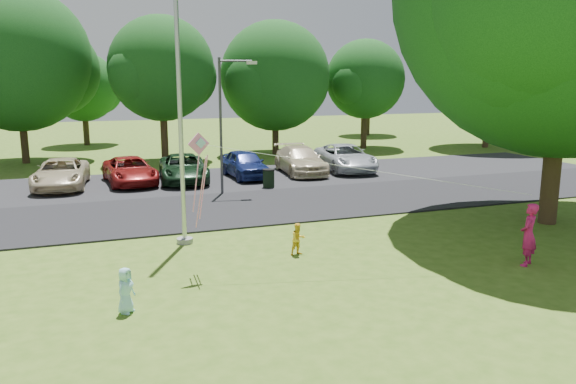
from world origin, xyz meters
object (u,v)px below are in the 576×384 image
object	(u,v)px
street_lamp	(226,114)
trash_can	(269,179)
kite	(211,162)
child_blue	(126,290)
child_yellow	(298,239)
flagpole	(180,108)
woman	(529,235)

from	to	relation	value
street_lamp	trash_can	xyz separation A→B (m)	(2.12, 0.64, -3.09)
kite	child_blue	bearing A→B (deg)	-150.96
child_yellow	kite	world-z (taller)	kite
flagpole	child_yellow	xyz separation A→B (m)	(2.89, -2.31, -3.69)
trash_can	woman	xyz separation A→B (m)	(3.21, -12.86, 0.41)
child_blue	kite	bearing A→B (deg)	-12.78
trash_can	child_yellow	distance (m)	10.11
street_lamp	woman	xyz separation A→B (m)	(5.33, -12.22, -2.68)
trash_can	child_yellow	size ratio (longest dim) A/B	0.96
trash_can	kite	size ratio (longest dim) A/B	0.10
street_lamp	kite	distance (m)	10.25
street_lamp	kite	size ratio (longest dim) A/B	0.68
woman	kite	world-z (taller)	kite
street_lamp	kite	xyz separation A→B (m)	(-2.82, -9.83, -0.61)
trash_can	child_yellow	bearing A→B (deg)	-103.32
kite	woman	bearing A→B (deg)	-26.18
street_lamp	trash_can	size ratio (longest dim) A/B	6.52
child_blue	kite	distance (m)	3.90
child_yellow	child_blue	world-z (taller)	child_blue
child_blue	kite	xyz separation A→B (m)	(2.38, 1.92, 2.42)
street_lamp	woman	world-z (taller)	street_lamp
woman	kite	xyz separation A→B (m)	(-8.16, 2.39, 2.07)
woman	child_blue	world-z (taller)	woman
child_yellow	kite	bearing A→B (deg)	-177.46
woman	child_blue	size ratio (longest dim) A/B	1.69
woman	trash_can	bearing A→B (deg)	-110.55
woman	street_lamp	bearing A→B (deg)	-100.99
kite	street_lamp	bearing A→B (deg)	64.14
flagpole	trash_can	bearing A→B (deg)	55.30
trash_can	kite	xyz separation A→B (m)	(-4.95, -10.47, 2.48)
flagpole	child_yellow	bearing A→B (deg)	-38.62
child_blue	flagpole	bearing A→B (deg)	14.84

